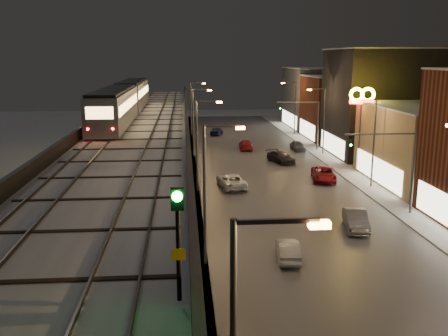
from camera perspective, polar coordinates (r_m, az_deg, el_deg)
name	(u,v)px	position (r m, az deg, el deg)	size (l,w,h in m)	color
road_surface	(272,180)	(54.26, 5.51, -1.34)	(17.00, 120.00, 0.06)	#46474D
sidewalk_right	(362,178)	(56.84, 15.49, -1.06)	(4.00, 120.00, 0.14)	#9FA1A8
under_viaduct_pavement	(146,182)	(53.59, -8.86, -1.61)	(11.00, 120.00, 0.06)	#9FA1A8
elevated_viaduct	(142,135)	(49.42, -9.33, 3.80)	(9.00, 100.00, 6.30)	black
viaduct_trackbed	(142,127)	(49.44, -9.36, 4.70)	(8.40, 100.00, 0.32)	#B2B7C1
viaduct_parapet_streetside	(187,121)	(49.23, -4.30, 5.35)	(0.30, 100.00, 1.10)	black
viaduct_parapet_far	(97,122)	(49.95, -14.37, 5.09)	(0.30, 100.00, 1.10)	black
building_c	(436,146)	(55.99, 23.02, 2.38)	(12.20, 15.20, 8.16)	#967F5A
building_d	(378,103)	(70.08, 17.24, 7.13)	(12.20, 13.20, 14.16)	black
building_e	(344,108)	(83.37, 13.61, 6.72)	(12.20, 12.20, 10.16)	#502518
building_f	(321,98)	(96.68, 11.05, 7.88)	(12.20, 16.20, 11.16)	#434348
streetlight_left_1	(209,185)	(30.87, -1.73, -1.97)	(2.57, 0.28, 9.00)	#38383A
streetlight_left_2	(200,139)	(48.49, -2.81, 3.33)	(2.57, 0.28, 9.00)	#38383A
streetlight_right_2	(371,137)	(51.93, 16.50, 3.44)	(2.56, 0.28, 9.00)	#38383A
streetlight_left_3	(195,117)	(66.32, -3.32, 5.79)	(2.57, 0.28, 9.00)	#38383A
streetlight_right_3	(322,116)	(68.87, 11.18, 5.82)	(2.56, 0.28, 9.00)	#38383A
streetlight_left_4	(193,105)	(84.22, -3.61, 7.21)	(2.57, 0.28, 9.00)	#38383A
streetlight_right_4	(294,104)	(86.24, 7.95, 7.24)	(2.56, 0.28, 9.00)	#38383A
traffic_light_rig_a	(401,163)	(43.53, 19.54, 0.58)	(6.10, 0.34, 7.00)	#38383A
traffic_light_rig_b	(310,119)	(71.60, 9.82, 5.53)	(6.10, 0.34, 7.00)	#38383A
subway_train	(125,100)	(57.85, -11.24, 7.69)	(2.90, 35.32, 3.46)	gray
rail_signal	(178,222)	(12.85, -5.30, -6.18)	(0.36, 0.44, 3.12)	black
car_near_white	(288,251)	(33.22, 7.30, -9.35)	(1.36, 3.89, 1.28)	gray
car_mid_silver	(231,181)	(50.52, 0.83, -1.52)	(2.37, 5.14, 1.43)	white
car_mid_dark	(246,145)	(71.72, 2.52, 2.62)	(1.87, 4.59, 1.33)	maroon
car_far_white	(217,131)	(85.22, -0.85, 4.21)	(1.59, 3.96, 1.35)	#14183E
car_onc_silver	(356,221)	(39.68, 14.82, -5.84)	(1.58, 4.53, 1.49)	#4A4D55
car_onc_dark	(324,175)	(54.36, 11.34, -0.75)	(2.40, 5.20, 1.45)	maroon
car_onc_white	(281,158)	(62.87, 6.51, 1.18)	(1.96, 4.83, 1.40)	black
car_onc_red	(298,146)	(71.48, 8.41, 2.47)	(1.60, 3.99, 1.36)	#575D65
sign_mcdonalds	(362,104)	(58.37, 15.47, 7.04)	(2.88, 0.81, 9.72)	#38383A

